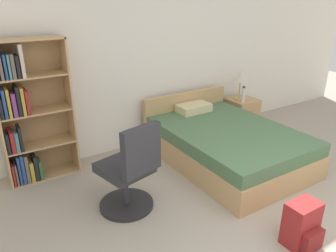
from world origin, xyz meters
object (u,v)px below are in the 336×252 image
(bed, at_px, (224,143))
(backpack_red, at_px, (302,225))
(office_chair, at_px, (130,173))
(nightstand, at_px, (241,113))
(water_bottle, at_px, (243,94))
(table_lamp, at_px, (241,77))
(bookshelf, at_px, (26,115))

(bed, distance_m, backpack_red, 1.73)
(bed, height_order, backpack_red, bed)
(office_chair, xyz_separation_m, nightstand, (2.64, 1.12, -0.20))
(office_chair, bearing_deg, water_bottle, 21.54)
(nightstand, bearing_deg, table_lamp, 169.91)
(bed, height_order, water_bottle, water_bottle)
(bookshelf, height_order, office_chair, bookshelf)
(bookshelf, bearing_deg, table_lamp, -1.77)
(office_chair, xyz_separation_m, backpack_red, (1.09, -1.29, -0.24))
(office_chair, xyz_separation_m, table_lamp, (2.58, 1.13, 0.44))
(backpack_red, bearing_deg, water_bottle, 57.61)
(bookshelf, height_order, bed, bookshelf)
(table_lamp, distance_m, backpack_red, 2.93)
(bed, xyz_separation_m, office_chair, (-1.60, -0.36, 0.20))
(office_chair, distance_m, backpack_red, 1.71)
(bed, bearing_deg, office_chair, -167.42)
(bookshelf, xyz_separation_m, water_bottle, (3.27, -0.23, -0.22))
(office_chair, relative_size, water_bottle, 3.92)
(office_chair, relative_size, backpack_red, 2.35)
(bookshelf, relative_size, table_lamp, 3.43)
(bookshelf, height_order, backpack_red, bookshelf)
(table_lamp, relative_size, water_bottle, 1.92)
(bed, height_order, office_chair, office_chair)
(bed, bearing_deg, water_bottle, 34.36)
(office_chair, height_order, backpack_red, office_chair)
(nightstand, height_order, water_bottle, water_bottle)
(bed, relative_size, backpack_red, 4.80)
(nightstand, relative_size, water_bottle, 1.95)
(bookshelf, relative_size, water_bottle, 6.60)
(water_bottle, bearing_deg, bed, -145.64)
(table_lamp, relative_size, backpack_red, 1.15)
(office_chair, distance_m, water_bottle, 2.74)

